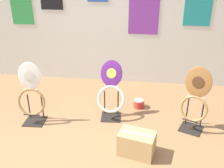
{
  "coord_description": "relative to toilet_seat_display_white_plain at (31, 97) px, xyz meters",
  "views": [
    {
      "loc": [
        0.75,
        -2.0,
        1.95
      ],
      "look_at": [
        0.34,
        1.03,
        0.55
      ],
      "focal_mm": 40.0,
      "sensor_mm": 36.0,
      "label": 1
    }
  ],
  "objects": [
    {
      "name": "toilet_seat_display_woodgrain",
      "position": [
        2.16,
        0.11,
        0.04
      ],
      "size": [
        0.37,
        0.37,
        0.88
      ],
      "color": "black",
      "rests_on": "ground_plane"
    },
    {
      "name": "storage_box",
      "position": [
        1.45,
        -0.48,
        -0.26
      ],
      "size": [
        0.45,
        0.34,
        0.28
      ],
      "color": "tan",
      "rests_on": "ground_plane"
    },
    {
      "name": "toilet_seat_display_white_plain",
      "position": [
        0.0,
        0.0,
        0.0
      ],
      "size": [
        0.39,
        0.29,
        0.88
      ],
      "color": "black",
      "rests_on": "ground_plane"
    },
    {
      "name": "wall_back",
      "position": [
        0.73,
        1.62,
        0.9
      ],
      "size": [
        8.0,
        0.07,
        2.6
      ],
      "color": "silver",
      "rests_on": "ground_plane"
    },
    {
      "name": "ground_plane",
      "position": [
        0.73,
        -0.81,
        -0.4
      ],
      "size": [
        14.0,
        14.0,
        0.0
      ],
      "primitive_type": "plane",
      "color": "#8E6642"
    },
    {
      "name": "toilet_seat_display_purple_note",
      "position": [
        1.05,
        0.28,
        -0.04
      ],
      "size": [
        0.4,
        0.37,
        0.81
      ],
      "color": "black",
      "rests_on": "ground_plane"
    },
    {
      "name": "paint_can",
      "position": [
        1.44,
        0.6,
        -0.33
      ],
      "size": [
        0.17,
        0.17,
        0.13
      ],
      "color": "red",
      "rests_on": "ground_plane"
    }
  ]
}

